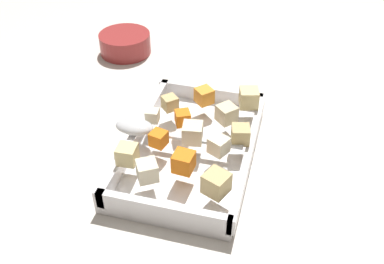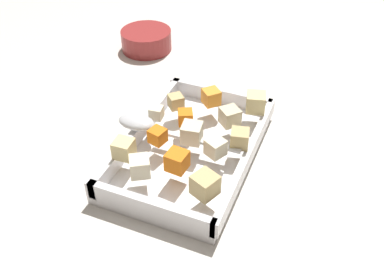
% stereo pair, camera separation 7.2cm
% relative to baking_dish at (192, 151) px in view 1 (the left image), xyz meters
% --- Properties ---
extents(ground_plane, '(4.00, 4.00, 0.00)m').
position_rel_baking_dish_xyz_m(ground_plane, '(0.02, -0.00, -0.01)').
color(ground_plane, beige).
extents(baking_dish, '(0.32, 0.21, 0.04)m').
position_rel_baking_dish_xyz_m(baking_dish, '(0.00, 0.00, 0.00)').
color(baking_dish, silver).
rests_on(baking_dish, ground_plane).
extents(carrot_chunk_front_center, '(0.03, 0.03, 0.03)m').
position_rel_baking_dish_xyz_m(carrot_chunk_front_center, '(0.08, 0.01, 0.05)').
color(carrot_chunk_front_center, orange).
rests_on(carrot_chunk_front_center, baking_dish).
extents(carrot_chunk_center, '(0.03, 0.03, 0.02)m').
position_rel_baking_dish_xyz_m(carrot_chunk_center, '(-0.03, -0.02, 0.04)').
color(carrot_chunk_center, orange).
rests_on(carrot_chunk_center, baking_dish).
extents(carrot_chunk_mid_left, '(0.04, 0.04, 0.03)m').
position_rel_baking_dish_xyz_m(carrot_chunk_mid_left, '(-0.10, -0.00, 0.05)').
color(carrot_chunk_mid_left, orange).
rests_on(carrot_chunk_mid_left, baking_dish).
extents(carrot_chunk_rim_edge, '(0.03, 0.03, 0.02)m').
position_rel_baking_dish_xyz_m(carrot_chunk_rim_edge, '(0.03, -0.05, 0.04)').
color(carrot_chunk_rim_edge, orange).
rests_on(carrot_chunk_rim_edge, baking_dish).
extents(potato_chunk_near_right, '(0.03, 0.03, 0.03)m').
position_rel_baking_dish_xyz_m(potato_chunk_near_right, '(0.08, -0.08, 0.05)').
color(potato_chunk_near_right, '#E0CC89').
rests_on(potato_chunk_near_right, baking_dish).
extents(potato_chunk_far_left, '(0.04, 0.04, 0.03)m').
position_rel_baking_dish_xyz_m(potato_chunk_far_left, '(-0.06, 0.05, 0.05)').
color(potato_chunk_far_left, beige).
rests_on(potato_chunk_far_left, baking_dish).
extents(potato_chunk_corner_sw, '(0.04, 0.04, 0.03)m').
position_rel_baking_dish_xyz_m(potato_chunk_corner_sw, '(-0.11, 0.08, 0.05)').
color(potato_chunk_corner_sw, '#E0CC89').
rests_on(potato_chunk_corner_sw, baking_dish).
extents(potato_chunk_mid_right, '(0.03, 0.03, 0.03)m').
position_rel_baking_dish_xyz_m(potato_chunk_mid_right, '(-0.01, 0.08, 0.05)').
color(potato_chunk_mid_right, tan).
rests_on(potato_chunk_mid_right, baking_dish).
extents(potato_chunk_corner_ne, '(0.04, 0.04, 0.03)m').
position_rel_baking_dish_xyz_m(potato_chunk_corner_ne, '(0.11, -0.04, 0.05)').
color(potato_chunk_corner_ne, beige).
rests_on(potato_chunk_corner_ne, baking_dish).
extents(potato_chunk_heap_top, '(0.04, 0.04, 0.02)m').
position_rel_baking_dish_xyz_m(potato_chunk_heap_top, '(-0.07, -0.06, 0.04)').
color(potato_chunk_heap_top, tan).
rests_on(potato_chunk_heap_top, baking_dish).
extents(potato_chunk_near_spoon, '(0.04, 0.04, 0.03)m').
position_rel_baking_dish_xyz_m(potato_chunk_near_spoon, '(0.11, 0.07, 0.05)').
color(potato_chunk_near_spoon, tan).
rests_on(potato_chunk_near_spoon, baking_dish).
extents(potato_chunk_corner_nw, '(0.02, 0.02, 0.02)m').
position_rel_baking_dish_xyz_m(potato_chunk_corner_nw, '(-0.03, -0.08, 0.04)').
color(potato_chunk_corner_nw, beige).
rests_on(potato_chunk_corner_nw, baking_dish).
extents(potato_chunk_heap_side, '(0.04, 0.04, 0.03)m').
position_rel_baking_dish_xyz_m(potato_chunk_heap_side, '(0.03, 0.05, 0.04)').
color(potato_chunk_heap_side, beige).
rests_on(potato_chunk_heap_side, baking_dish).
extents(parsnip_chunk_near_left, '(0.04, 0.04, 0.03)m').
position_rel_baking_dish_xyz_m(parsnip_chunk_near_left, '(0.01, 0.00, 0.05)').
color(parsnip_chunk_near_left, beige).
rests_on(parsnip_chunk_near_left, baking_dish).
extents(serving_spoon, '(0.04, 0.22, 0.02)m').
position_rel_baking_dish_xyz_m(serving_spoon, '(0.01, -0.08, 0.04)').
color(serving_spoon, silver).
rests_on(serving_spoon, baking_dish).
extents(small_prep_bowl, '(0.12, 0.12, 0.05)m').
position_rel_baking_dish_xyz_m(small_prep_bowl, '(-0.32, -0.25, 0.01)').
color(small_prep_bowl, maroon).
rests_on(small_prep_bowl, ground_plane).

